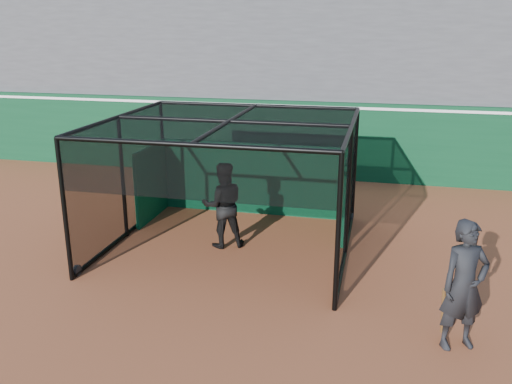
# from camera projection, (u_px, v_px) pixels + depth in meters

# --- Properties ---
(ground) EXTENTS (120.00, 120.00, 0.00)m
(ground) POSITION_uv_depth(u_px,v_px,m) (229.00, 294.00, 10.13)
(ground) COLOR brown
(ground) RESTS_ON ground
(outfield_wall) EXTENTS (50.00, 0.50, 2.50)m
(outfield_wall) POSITION_uv_depth(u_px,v_px,m) (300.00, 138.00, 17.66)
(outfield_wall) COLOR #0A3A1E
(outfield_wall) RESTS_ON ground
(grandstand) EXTENTS (50.00, 7.85, 8.95)m
(grandstand) POSITION_uv_depth(u_px,v_px,m) (317.00, 34.00, 20.22)
(grandstand) COLOR #4C4C4F
(grandstand) RESTS_ON ground
(batting_cage) EXTENTS (5.26, 4.91, 2.85)m
(batting_cage) POSITION_uv_depth(u_px,v_px,m) (230.00, 185.00, 11.97)
(batting_cage) COLOR black
(batting_cage) RESTS_ON ground
(batter) EXTENTS (1.17, 1.06, 1.95)m
(batter) POSITION_uv_depth(u_px,v_px,m) (223.00, 205.00, 12.07)
(batter) COLOR black
(batter) RESTS_ON ground
(on_deck_player) EXTENTS (0.90, 0.78, 2.08)m
(on_deck_player) POSITION_uv_depth(u_px,v_px,m) (464.00, 286.00, 8.19)
(on_deck_player) COLOR black
(on_deck_player) RESTS_ON ground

